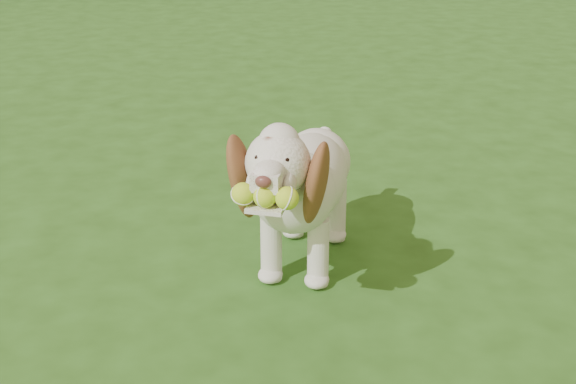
{
  "coord_description": "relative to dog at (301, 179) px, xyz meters",
  "views": [
    {
      "loc": [
        -0.34,
        -2.57,
        1.63
      ],
      "look_at": [
        -0.19,
        0.2,
        0.45
      ],
      "focal_mm": 50.0,
      "sensor_mm": 36.0,
      "label": 1
    }
  ],
  "objects": [
    {
      "name": "dog",
      "position": [
        0.0,
        0.0,
        0.0
      ],
      "size": [
        0.61,
        1.16,
        0.76
      ],
      "rotation": [
        0.0,
        0.0,
        -0.28
      ],
      "color": "silver",
      "rests_on": "ground"
    },
    {
      "name": "ground",
      "position": [
        0.13,
        -0.43,
        -0.41
      ],
      "size": [
        80.0,
        80.0,
        0.0
      ],
      "primitive_type": "plane",
      "color": "#264A15",
      "rests_on": "ground"
    }
  ]
}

